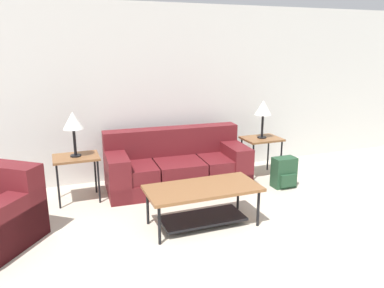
% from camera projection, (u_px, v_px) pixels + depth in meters
% --- Properties ---
extents(wall_back, '(9.12, 0.06, 2.60)m').
position_uv_depth(wall_back, '(174.00, 92.00, 5.78)').
color(wall_back, silver).
rests_on(wall_back, ground_plane).
extents(couch, '(2.05, 0.95, 0.82)m').
position_uv_depth(couch, '(177.00, 166.00, 5.42)').
color(couch, maroon).
rests_on(couch, ground_plane).
extents(coffee_table, '(1.28, 0.61, 0.47)m').
position_uv_depth(coffee_table, '(203.00, 197.00, 4.22)').
color(coffee_table, brown).
rests_on(coffee_table, ground_plane).
extents(side_table_left, '(0.58, 0.45, 0.61)m').
position_uv_depth(side_table_left, '(76.00, 161.00, 4.85)').
color(side_table_left, brown).
rests_on(side_table_left, ground_plane).
extents(side_table_right, '(0.58, 0.45, 0.61)m').
position_uv_depth(side_table_right, '(262.00, 142.00, 5.80)').
color(side_table_right, brown).
rests_on(side_table_right, ground_plane).
extents(table_lamp_left, '(0.26, 0.26, 0.58)m').
position_uv_depth(table_lamp_left, '(73.00, 122.00, 4.72)').
color(table_lamp_left, black).
rests_on(table_lamp_left, side_table_left).
extents(table_lamp_right, '(0.26, 0.26, 0.58)m').
position_uv_depth(table_lamp_right, '(263.00, 109.00, 5.67)').
color(table_lamp_right, black).
rests_on(table_lamp_right, side_table_right).
extents(backpack, '(0.33, 0.27, 0.44)m').
position_uv_depth(backpack, '(284.00, 173.00, 5.40)').
color(backpack, '#23472D').
rests_on(backpack, ground_plane).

